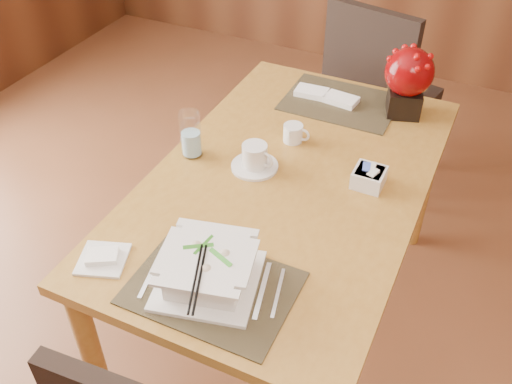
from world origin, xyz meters
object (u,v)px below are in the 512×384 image
at_px(coffee_cup, 255,158).
at_px(far_chair, 375,88).
at_px(water_glass, 191,134).
at_px(berry_decor, 408,78).
at_px(bread_plate, 103,259).
at_px(creamer_jug, 293,133).
at_px(dining_table, 288,199).
at_px(soup_setting, 208,270).
at_px(sugar_caddy, 369,178).

relative_size(coffee_cup, far_chair, 0.17).
relative_size(water_glass, berry_decor, 0.63).
bearing_deg(bread_plate, creamer_jug, 71.62).
bearing_deg(dining_table, soup_setting, -92.05).
bearing_deg(bread_plate, sugar_caddy, 48.23).
xyz_separation_m(water_glass, berry_decor, (0.62, 0.60, 0.07)).
xyz_separation_m(coffee_cup, sugar_caddy, (0.39, 0.08, -0.01)).
height_order(water_glass, bread_plate, water_glass).
distance_m(berry_decor, far_chair, 0.63).
bearing_deg(far_chair, dining_table, 100.78).
relative_size(soup_setting, coffee_cup, 1.99).
distance_m(soup_setting, berry_decor, 1.15).
distance_m(dining_table, berry_decor, 0.68).
height_order(dining_table, water_glass, water_glass).
height_order(water_glass, sugar_caddy, water_glass).
bearing_deg(water_glass, sugar_caddy, 9.14).
xyz_separation_m(berry_decor, far_chair, (-0.22, 0.48, -0.34)).
xyz_separation_m(water_glass, bread_plate, (0.03, -0.57, -0.08)).
height_order(water_glass, far_chair, far_chair).
distance_m(soup_setting, coffee_cup, 0.55).
bearing_deg(dining_table, creamer_jug, 109.01).
xyz_separation_m(soup_setting, far_chair, (0.05, 1.60, -0.24)).
distance_m(soup_setting, bread_plate, 0.33).
relative_size(dining_table, creamer_jug, 16.01).
relative_size(soup_setting, creamer_jug, 3.54).
xyz_separation_m(dining_table, water_glass, (-0.37, -0.02, 0.18)).
xyz_separation_m(water_glass, creamer_jug, (0.30, 0.24, -0.05)).
relative_size(berry_decor, bread_plate, 2.03).
xyz_separation_m(sugar_caddy, far_chair, (-0.23, 0.98, -0.21)).
relative_size(creamer_jug, sugar_caddy, 0.92).
distance_m(creamer_jug, far_chair, 0.88).
bearing_deg(coffee_cup, sugar_caddy, 11.05).
distance_m(coffee_cup, water_glass, 0.24).
height_order(soup_setting, coffee_cup, soup_setting).
bearing_deg(berry_decor, creamer_jug, -131.50).
height_order(sugar_caddy, far_chair, far_chair).
bearing_deg(creamer_jug, soup_setting, -86.41).
distance_m(dining_table, bread_plate, 0.69).
relative_size(water_glass, creamer_jug, 1.86).
relative_size(soup_setting, water_glass, 1.90).
xyz_separation_m(sugar_caddy, berry_decor, (-0.01, 0.50, 0.13)).
distance_m(soup_setting, creamer_jug, 0.75).
bearing_deg(coffee_cup, dining_table, -0.89).
relative_size(dining_table, bread_plate, 11.00).
bearing_deg(water_glass, soup_setting, -55.74).
bearing_deg(creamer_jug, far_chair, 82.58).
bearing_deg(sugar_caddy, coffee_cup, -168.95).
xyz_separation_m(coffee_cup, berry_decor, (0.38, 0.58, 0.12)).
bearing_deg(sugar_caddy, soup_setting, -114.21).
relative_size(dining_table, sugar_caddy, 14.66).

